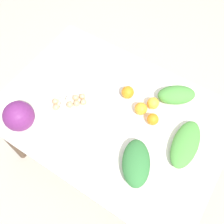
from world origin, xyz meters
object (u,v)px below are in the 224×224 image
object	(u,v)px
greens_bunch_beet_tops	(176,95)
orange_0	(141,109)
orange_2	(128,92)
orange_3	(153,119)
greens_bunch_kale	(185,144)
orange_1	(153,103)
cabbage_purple	(19,116)
greens_bunch_dandelion	(136,163)
egg_carton	(70,104)

from	to	relation	value
greens_bunch_beet_tops	orange_0	distance (m)	0.25
orange_0	orange_2	world-z (taller)	orange_2
orange_0	orange_3	world-z (taller)	orange_0
greens_bunch_beet_tops	orange_0	size ratio (longest dim) A/B	3.01
greens_bunch_kale	orange_2	size ratio (longest dim) A/B	3.88
orange_1	cabbage_purple	bearing A→B (deg)	41.29
orange_0	greens_bunch_dandelion	bearing A→B (deg)	115.04
orange_1	orange_0	bearing A→B (deg)	60.24
egg_carton	greens_bunch_kale	bearing A→B (deg)	-33.48
greens_bunch_kale	egg_carton	bearing A→B (deg)	11.76
orange_2	orange_3	bearing A→B (deg)	159.83
egg_carton	orange_2	xyz separation A→B (m)	(-0.26, -0.27, -0.00)
cabbage_purple	orange_0	size ratio (longest dim) A/B	2.28
orange_3	orange_0	bearing A→B (deg)	-14.03
greens_bunch_dandelion	orange_2	distance (m)	0.47
orange_3	greens_bunch_dandelion	bearing A→B (deg)	100.03
greens_bunch_dandelion	orange_3	xyz separation A→B (m)	(0.05, -0.29, -0.01)
egg_carton	orange_1	xyz separation A→B (m)	(-0.43, -0.29, -0.00)
greens_bunch_beet_tops	greens_bunch_dandelion	distance (m)	0.53
cabbage_purple	greens_bunch_beet_tops	xyz separation A→B (m)	(-0.71, -0.67, -0.04)
cabbage_purple	orange_3	distance (m)	0.80
egg_carton	greens_bunch_kale	world-z (taller)	egg_carton
greens_bunch_dandelion	orange_3	distance (m)	0.30
orange_0	egg_carton	bearing A→B (deg)	28.67
orange_1	greens_bunch_beet_tops	bearing A→B (deg)	-126.82
greens_bunch_dandelion	orange_0	xyz separation A→B (m)	(0.15, -0.32, -0.01)
orange_3	egg_carton	bearing A→B (deg)	21.21
egg_carton	greens_bunch_kale	distance (m)	0.73
greens_bunch_dandelion	orange_0	distance (m)	0.35
orange_1	orange_2	world-z (taller)	orange_2
cabbage_purple	greens_bunch_kale	xyz separation A→B (m)	(-0.90, -0.40, -0.06)
egg_carton	greens_bunch_dandelion	bearing A→B (deg)	-56.39
greens_bunch_kale	orange_2	distance (m)	0.48
greens_bunch_beet_tops	greens_bunch_kale	world-z (taller)	greens_bunch_beet_tops
egg_carton	cabbage_purple	bearing A→B (deg)	-171.03
greens_bunch_kale	greens_bunch_beet_tops	bearing A→B (deg)	-55.03
greens_bunch_kale	orange_3	world-z (taller)	orange_3
egg_carton	greens_bunch_kale	size ratio (longest dim) A/B	0.75
egg_carton	orange_2	size ratio (longest dim) A/B	2.92
egg_carton	orange_0	distance (m)	0.44
greens_bunch_kale	orange_0	distance (m)	0.34
egg_carton	orange_0	xyz separation A→B (m)	(-0.39, -0.21, -0.00)
greens_bunch_dandelion	orange_1	size ratio (longest dim) A/B	3.59
orange_0	orange_2	distance (m)	0.14
greens_bunch_dandelion	orange_0	bearing A→B (deg)	-64.96
greens_bunch_kale	greens_bunch_dandelion	bearing A→B (deg)	54.63
greens_bunch_beet_tops	orange_1	xyz separation A→B (m)	(0.10, 0.13, -0.01)
egg_carton	orange_1	bearing A→B (deg)	-11.45
greens_bunch_dandelion	orange_1	distance (m)	0.41
cabbage_purple	orange_0	bearing A→B (deg)	-140.96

